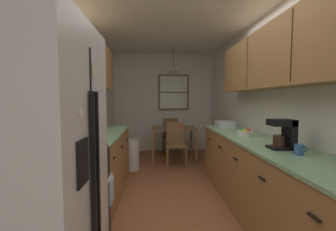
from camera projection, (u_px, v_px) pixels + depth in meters
The scene contains 24 objects.
ground_plane at pixel (169, 188), 3.55m from camera, with size 12.00×12.00×0.00m, color brown.
wall_left at pixel (79, 106), 3.39m from camera, with size 0.10×9.00×2.55m, color silver.
wall_right at pixel (256, 106), 3.54m from camera, with size 0.10×9.00×2.55m, color silver.
wall_back at pixel (163, 103), 6.10m from camera, with size 4.40×0.10×2.55m, color silver.
ceiling_slab at pixel (170, 17), 3.37m from camera, with size 4.40×9.00×0.08m, color white.
refrigerator at pixel (25, 187), 1.25m from camera, with size 0.76×0.80×1.79m.
stove_range at pixel (67, 202), 2.01m from camera, with size 0.66×0.64×1.10m.
microwave_over_range at pixel (49, 63), 1.92m from camera, with size 0.39×0.59×0.31m.
counter_left at pixel (100, 165), 3.23m from camera, with size 0.64×1.80×0.90m.
upper_cabinets_left at pixel (86, 62), 3.07m from camera, with size 0.33×1.88×0.67m.
counter_right at pixel (261, 180), 2.62m from camera, with size 0.64×3.24×0.90m.
upper_cabinets_right at pixel (280, 56), 2.48m from camera, with size 0.33×2.92×0.69m.
dining_table at pixel (173, 132), 5.23m from camera, with size 0.99×0.74×0.73m.
dining_chair_near at pixel (176, 142), 4.66m from camera, with size 0.40×0.40×0.90m.
dining_chair_far at pixel (170, 134), 5.81m from camera, with size 0.42×0.42×0.90m.
pendant_light at pixel (174, 70), 5.13m from camera, with size 0.29×0.29×0.57m.
back_window at pixel (174, 92), 6.03m from camera, with size 0.80×0.05×0.93m.
trash_bin at pixel (131, 155), 4.46m from camera, with size 0.33×0.33×0.57m, color silver.
storage_canister at pixel (88, 132), 2.65m from camera, with size 0.12×0.12×0.18m.
dish_towel at pixel (111, 190), 2.19m from camera, with size 0.02×0.16×0.24m, color silver.
coffee_maker at pixel (284, 133), 2.17m from camera, with size 0.22×0.18×0.28m.
mug_by_coffeemaker at pixel (299, 150), 1.94m from camera, with size 0.11×0.07×0.09m.
fruit_bowl at pixel (245, 133), 2.98m from camera, with size 0.20×0.20×0.09m.
dish_rack at pixel (225, 124), 3.91m from camera, with size 0.28×0.34×0.10m, color silver.
Camera 1 is at (-0.22, -2.46, 1.37)m, focal length 24.40 mm.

